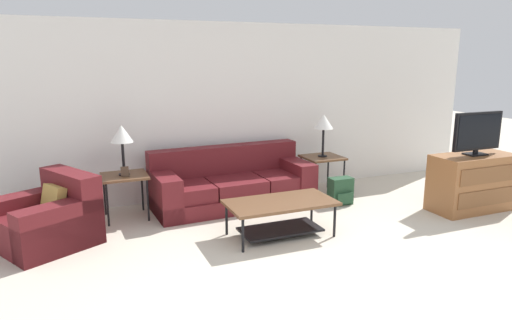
% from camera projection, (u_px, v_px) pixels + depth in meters
% --- Properties ---
extents(ground_plane, '(24.00, 24.00, 0.00)m').
position_uv_depth(ground_plane, '(371.00, 307.00, 3.90)').
color(ground_plane, beige).
extents(wall_back, '(8.89, 0.06, 2.60)m').
position_uv_depth(wall_back, '(229.00, 111.00, 6.92)').
color(wall_back, white).
rests_on(wall_back, ground_plane).
extents(couch, '(2.32, 1.03, 0.82)m').
position_uv_depth(couch, '(232.00, 185.00, 6.58)').
color(couch, maroon).
rests_on(couch, ground_plane).
extents(armchair, '(1.27, 1.26, 0.80)m').
position_uv_depth(armchair, '(49.00, 220.00, 5.18)').
color(armchair, maroon).
rests_on(armchair, ground_plane).
extents(coffee_table, '(1.28, 0.67, 0.43)m').
position_uv_depth(coffee_table, '(280.00, 210.00, 5.41)').
color(coffee_table, brown).
rests_on(coffee_table, ground_plane).
extents(side_table_left, '(0.58, 0.55, 0.59)m').
position_uv_depth(side_table_left, '(125.00, 179.00, 5.97)').
color(side_table_left, brown).
rests_on(side_table_left, ground_plane).
extents(side_table_right, '(0.58, 0.55, 0.59)m').
position_uv_depth(side_table_right, '(322.00, 160.00, 7.08)').
color(side_table_right, brown).
rests_on(side_table_right, ground_plane).
extents(table_lamp_left, '(0.29, 0.29, 0.66)m').
position_uv_depth(table_lamp_left, '(122.00, 135.00, 5.84)').
color(table_lamp_left, black).
rests_on(table_lamp_left, side_table_left).
extents(table_lamp_right, '(0.29, 0.29, 0.66)m').
position_uv_depth(table_lamp_right, '(324.00, 123.00, 6.95)').
color(table_lamp_right, black).
rests_on(table_lamp_right, side_table_right).
extents(tv_console, '(1.18, 0.55, 0.79)m').
position_uv_depth(tv_console, '(472.00, 182.00, 6.33)').
color(tv_console, '#935B33').
rests_on(tv_console, ground_plane).
extents(television, '(0.81, 0.20, 0.59)m').
position_uv_depth(television, '(478.00, 132.00, 6.18)').
color(television, black).
rests_on(television, tv_console).
extents(backpack, '(0.34, 0.27, 0.39)m').
position_uv_depth(backpack, '(341.00, 191.00, 6.62)').
color(backpack, '#23472D').
rests_on(backpack, ground_plane).
extents(picture_frame, '(0.10, 0.04, 0.13)m').
position_uv_depth(picture_frame, '(125.00, 172.00, 5.87)').
color(picture_frame, '#4C3828').
rests_on(picture_frame, side_table_left).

